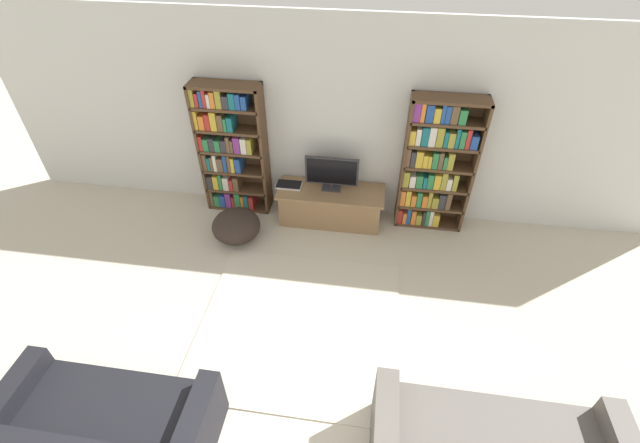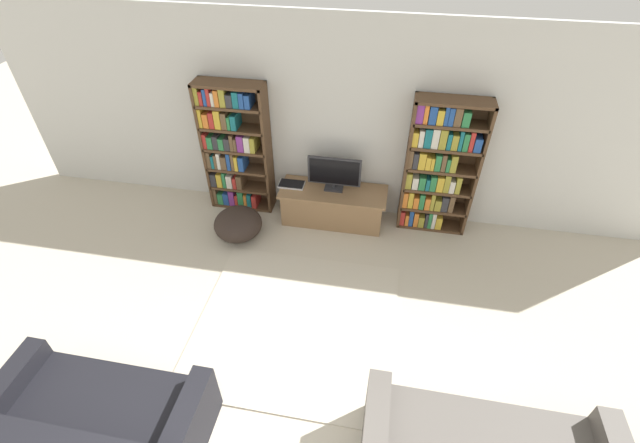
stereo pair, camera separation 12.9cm
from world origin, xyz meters
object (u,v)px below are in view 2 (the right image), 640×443
Objects in this scene: couch_left_sectional at (94,428)px; beanbag_ottoman at (238,224)px; television at (334,173)px; tv_stand at (333,205)px; bookshelf_right at (437,167)px; laptop at (292,184)px; bookshelf_left at (234,147)px.

beanbag_ottoman is at bearing 84.21° from couch_left_sectional.
couch_left_sectional is at bearing -113.30° from television.
beanbag_ottoman is (-1.16, -0.55, -0.05)m from tv_stand.
bookshelf_right is 1.89m from laptop.
couch_left_sectional is at bearing -113.59° from tv_stand.
bookshelf_right reaches higher than beanbag_ottoman.
bookshelf_right is at bearing 6.47° from tv_stand.
bookshelf_right is 1.28× the size of tv_stand.
beanbag_ottoman is (0.21, -0.69, -0.71)m from bookshelf_left.
tv_stand is 2.04× the size of television.
bookshelf_right is 1.03× the size of couch_left_sectional.
tv_stand is 4.14× the size of laptop.
bookshelf_right is 2.62m from beanbag_ottoman.
couch_left_sectional is at bearing -104.67° from laptop.
tv_stand reaches higher than beanbag_ottoman.
couch_left_sectional reaches higher than beanbag_ottoman.
bookshelf_left is at bearing 106.57° from beanbag_ottoman.
couch_left_sectional reaches higher than tv_stand.
beanbag_ottoman is at bearing -154.80° from tv_stand.
tv_stand is at bearing 66.41° from couch_left_sectional.
television is at bearing -4.20° from bookshelf_left.
bookshelf_right is at bearing 15.85° from beanbag_ottoman.
bookshelf_left is 0.90m from laptop.
beanbag_ottoman is at bearing -73.43° from bookshelf_left.
bookshelf_right reaches higher than television.
laptop is at bearing 44.22° from beanbag_ottoman.
beanbag_ottoman is (-0.59, -0.57, -0.30)m from laptop.
laptop is 0.55× the size of beanbag_ottoman.
bookshelf_left is at bearing 88.78° from couch_left_sectional.
laptop is (-0.57, -0.02, -0.23)m from television.
laptop is 3.44m from couch_left_sectional.
television is 0.40× the size of couch_left_sectional.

